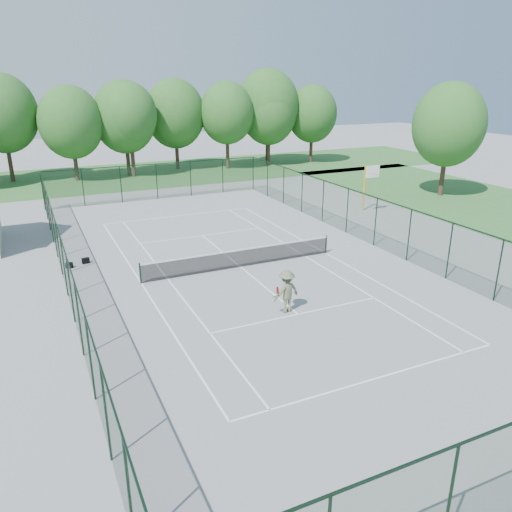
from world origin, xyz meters
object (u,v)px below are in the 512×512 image
object	(u,v)px
tennis_player	(286,291)
tennis_net	(241,257)
sports_bag_a	(69,265)
basketball_goal	(369,179)

from	to	relation	value
tennis_player	tennis_net	bearing A→B (deg)	86.67
sports_bag_a	tennis_player	xyz separation A→B (m)	(8.22, -9.78, 0.83)
sports_bag_a	tennis_player	world-z (taller)	tennis_player
tennis_net	tennis_player	bearing A→B (deg)	-93.33
tennis_net	tennis_player	world-z (taller)	tennis_player
basketball_goal	tennis_net	bearing A→B (deg)	-153.15
basketball_goal	sports_bag_a	distance (m)	22.46
tennis_player	sports_bag_a	bearing A→B (deg)	130.02
tennis_net	tennis_player	xyz separation A→B (m)	(-0.34, -5.92, 0.40)
tennis_net	basketball_goal	xyz separation A→B (m)	(13.57, 6.87, 1.99)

